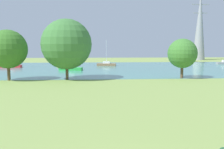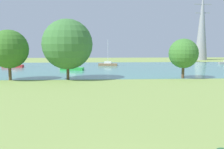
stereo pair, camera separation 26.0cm
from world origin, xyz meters
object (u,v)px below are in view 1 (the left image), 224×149
at_px(sailboat_green, 71,68).
at_px(tree_west_far, 8,49).
at_px(sailboat_yellow, 66,64).
at_px(sailboat_brown, 106,64).
at_px(tree_east_far, 182,53).
at_px(electricity_pylon, 200,26).
at_px(tree_mid_shore, 66,44).
at_px(sailboat_red, 11,66).

xyz_separation_m(sailboat_green, tree_west_far, (-7.72, -14.90, 4.14)).
height_order(sailboat_yellow, sailboat_brown, sailboat_brown).
xyz_separation_m(sailboat_brown, tree_east_far, (10.65, -25.83, 3.44)).
bearing_deg(sailboat_brown, electricity_pylon, 35.90).
bearing_deg(sailboat_green, tree_west_far, -117.38).
relative_size(tree_west_far, tree_east_far, 1.20).
bearing_deg(tree_mid_shore, electricity_pylon, 50.46).
bearing_deg(tree_mid_shore, sailboat_yellow, 96.32).
xyz_separation_m(sailboat_yellow, electricity_pylon, (45.56, 24.40, 12.04)).
distance_m(tree_east_far, electricity_pylon, 57.59).
distance_m(tree_mid_shore, tree_east_far, 18.00).
bearing_deg(sailboat_yellow, sailboat_brown, -6.20).
height_order(sailboat_brown, tree_west_far, tree_west_far).
xyz_separation_m(tree_east_far, electricity_pylon, (24.61, 51.35, 8.58)).
distance_m(sailboat_yellow, sailboat_brown, 10.36).
distance_m(sailboat_yellow, tree_west_far, 28.45).
xyz_separation_m(sailboat_red, tree_mid_shore, (15.50, -22.44, 4.86)).
distance_m(sailboat_green, sailboat_red, 16.78).
height_order(sailboat_green, tree_east_far, sailboat_green).
relative_size(sailboat_brown, tree_mid_shore, 0.74).
bearing_deg(tree_west_far, tree_mid_shore, 3.10).
bearing_deg(electricity_pylon, tree_mid_shore, -129.54).
distance_m(tree_west_far, electricity_pylon, 73.28).
distance_m(tree_mid_shore, electricity_pylon, 67.22).
bearing_deg(sailboat_yellow, tree_west_far, -101.20).
xyz_separation_m(sailboat_green, sailboat_yellow, (-2.25, 12.70, -0.03)).
xyz_separation_m(sailboat_yellow, sailboat_brown, (10.30, -1.12, 0.01)).
distance_m(sailboat_green, tree_west_far, 17.28).
height_order(tree_east_far, electricity_pylon, electricity_pylon).
bearing_deg(tree_mid_shore, sailboat_brown, 74.34).
distance_m(sailboat_brown, electricity_pylon, 45.15).
bearing_deg(sailboat_green, tree_mid_shore, -87.00).
height_order(sailboat_green, sailboat_yellow, sailboat_green).
relative_size(tree_west_far, tree_mid_shore, 0.82).
height_order(sailboat_green, tree_west_far, sailboat_green).
relative_size(sailboat_red, electricity_pylon, 0.28).
xyz_separation_m(tree_west_far, electricity_pylon, (51.02, 52.00, 7.87)).
bearing_deg(tree_mid_shore, sailboat_green, 93.00).
xyz_separation_m(sailboat_green, tree_mid_shore, (0.76, -14.44, 4.86)).
height_order(sailboat_brown, tree_east_far, sailboat_brown).
bearing_deg(tree_west_far, sailboat_yellow, 78.80).
distance_m(sailboat_green, tree_mid_shore, 15.26).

